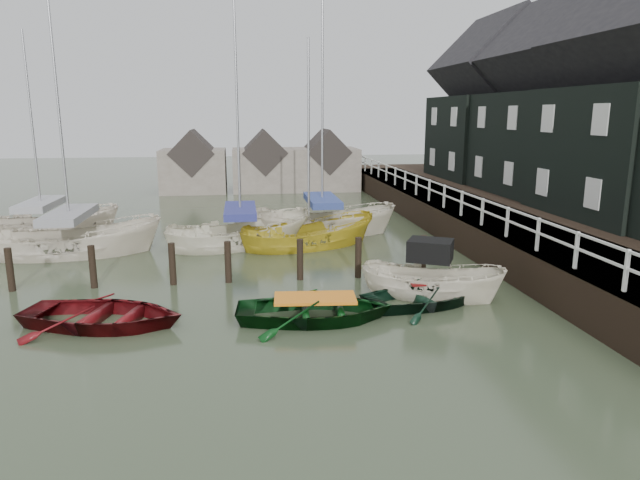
{
  "coord_description": "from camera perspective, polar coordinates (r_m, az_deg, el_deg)",
  "views": [
    {
      "loc": [
        -0.69,
        -15.49,
        5.54
      ],
      "look_at": [
        1.85,
        2.79,
        1.4
      ],
      "focal_mm": 32.0,
      "sensor_mm": 36.0,
      "label": 1
    }
  ],
  "objects": [
    {
      "name": "sailboat_b",
      "position": [
        24.5,
        -7.88,
        -0.4
      ],
      "size": [
        6.95,
        4.62,
        12.03
      ],
      "rotation": [
        0.0,
        0.0,
        1.94
      ],
      "color": "beige",
      "rests_on": "ground"
    },
    {
      "name": "sailboat_c",
      "position": [
        24.18,
        -1.11,
        -0.58
      ],
      "size": [
        6.52,
        4.03,
        9.61
      ],
      "rotation": [
        0.0,
        0.0,
        1.88
      ],
      "color": "gold",
      "rests_on": "ground"
    },
    {
      "name": "quay_houses",
      "position": [
        28.79,
        25.67,
        11.7
      ],
      "size": [
        6.52,
        28.14,
        10.01
      ],
      "color": "black",
      "rests_on": "ground"
    },
    {
      "name": "rowboat_green",
      "position": [
        15.71,
        -0.5,
        -8.01
      ],
      "size": [
        4.48,
        3.37,
        0.88
      ],
      "primitive_type": "imported",
      "rotation": [
        0.0,
        0.0,
        1.49
      ],
      "color": "black",
      "rests_on": "ground"
    },
    {
      "name": "mooring_pilings",
      "position": [
        19.17,
        -8.91,
        -2.76
      ],
      "size": [
        13.72,
        0.22,
        1.8
      ],
      "color": "black",
      "rests_on": "ground"
    },
    {
      "name": "pier",
      "position": [
        27.87,
        13.63,
        2.29
      ],
      "size": [
        3.04,
        32.0,
        2.7
      ],
      "color": "black",
      "rests_on": "ground"
    },
    {
      "name": "land_strip",
      "position": [
        30.44,
        23.29,
        1.11
      ],
      "size": [
        14.0,
        38.0,
        1.5
      ],
      "primitive_type": "cube",
      "color": "black",
      "rests_on": "ground"
    },
    {
      "name": "far_sheds",
      "position": [
        41.68,
        -5.83,
        7.5
      ],
      "size": [
        14.0,
        4.08,
        4.39
      ],
      "color": "#665B51",
      "rests_on": "ground"
    },
    {
      "name": "rowboat_red",
      "position": [
        16.36,
        -20.78,
        -8.01
      ],
      "size": [
        4.99,
        4.12,
        0.9
      ],
      "primitive_type": "imported",
      "rotation": [
        0.0,
        0.0,
        1.3
      ],
      "color": "#510B0E",
      "rests_on": "ground"
    },
    {
      "name": "sailboat_d",
      "position": [
        26.74,
        0.22,
        0.82
      ],
      "size": [
        7.08,
        3.41,
        13.13
      ],
      "rotation": [
        0.0,
        0.0,
        1.44
      ],
      "color": "beige",
      "rests_on": "ground"
    },
    {
      "name": "sailboat_a",
      "position": [
        24.82,
        -23.51,
        -1.18
      ],
      "size": [
        7.17,
        3.21,
        12.2
      ],
      "rotation": [
        0.0,
        0.0,
        1.66
      ],
      "color": "beige",
      "rests_on": "ground"
    },
    {
      "name": "ground",
      "position": [
        16.47,
        -5.09,
        -7.07
      ],
      "size": [
        120.0,
        120.0,
        0.0
      ],
      "primitive_type": "plane",
      "color": "#333C26",
      "rests_on": "ground"
    },
    {
      "name": "sailboat_e",
      "position": [
        28.78,
        -25.88,
        0.37
      ],
      "size": [
        6.89,
        3.33,
        10.25
      ],
      "rotation": [
        0.0,
        0.0,
        1.7
      ],
      "color": "beige",
      "rests_on": "ground"
    },
    {
      "name": "rowboat_dkgreen",
      "position": [
        17.26,
        10.65,
        -6.3
      ],
      "size": [
        4.48,
        3.67,
        0.81
      ],
      "primitive_type": "imported",
      "rotation": [
        0.0,
        0.0,
        1.82
      ],
      "color": "black",
      "rests_on": "ground"
    },
    {
      "name": "motorboat",
      "position": [
        17.86,
        10.98,
        -5.36
      ],
      "size": [
        4.64,
        3.47,
        2.61
      ],
      "rotation": [
        0.0,
        0.0,
        1.09
      ],
      "color": "silver",
      "rests_on": "ground"
    }
  ]
}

